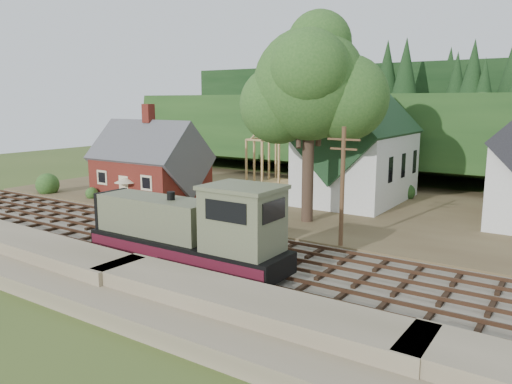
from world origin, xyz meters
The scene contains 16 objects.
ground centered at (0.00, 0.00, 0.00)m, with size 140.00×140.00×0.00m, color #384C1E.
embankment centered at (0.00, -8.50, 0.00)m, with size 64.00×5.00×1.60m, color #7F7259.
railroad_bed centered at (0.00, 0.00, 0.08)m, with size 64.00×11.00×0.16m, color #726B5B.
village_flat centered at (0.00, 18.00, 0.15)m, with size 64.00×26.00×0.30m, color brown.
hillside centered at (0.00, 42.00, 0.00)m, with size 70.00×28.00×8.00m, color #1E3F19.
ridge centered at (0.00, 58.00, 0.00)m, with size 80.00×20.00×12.00m, color black.
depot centered at (-16.00, 11.00, 3.21)m, with size 10.80×7.41×9.00m.
church centered at (2.00, 19.68, 5.18)m, with size 8.40×15.17×13.00m.
timber_frame centered at (-6.00, 22.00, 3.27)m, with size 8.20×6.20×6.99m.
lattice_tower centered at (-6.00, 28.00, 10.03)m, with size 3.20×3.20×12.12m.
big_tree centered at (2.17, 10.08, 10.22)m, with size 10.90×8.40×14.70m.
telegraph_pole_near centered at (7.00, 5.20, 4.25)m, with size 2.20×0.28×8.00m.
locomotive centered at (1.44, -3.00, 2.23)m, with size 12.75×3.19×5.08m.
car_blue centered at (-11.99, 7.53, 0.91)m, with size 1.44×3.57×1.22m, color #5773BC.
car_green centered at (-18.37, 12.09, 0.91)m, with size 1.29×3.71×1.22m, color #88B27B.
patio_set centered at (-15.62, 7.41, 2.25)m, with size 2.06×2.06×2.30m.
Camera 1 is at (19.73, -23.97, 9.57)m, focal length 35.00 mm.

